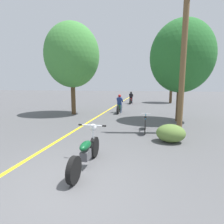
{
  "coord_description": "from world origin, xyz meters",
  "views": [
    {
      "loc": [
        1.79,
        -3.35,
        2.2
      ],
      "look_at": [
        0.06,
        4.8,
        0.9
      ],
      "focal_mm": 28.0,
      "sensor_mm": 36.0,
      "label": 1
    }
  ],
  "objects_px": {
    "roadside_tree_right_near": "(182,57)",
    "bicycle_parked": "(145,124)",
    "motorcycle_foreground": "(86,152)",
    "motorcycle_rider_far": "(131,99)",
    "roadside_tree_right_far": "(172,72)",
    "roadside_tree_left": "(72,56)",
    "motorcycle_rider_lead": "(119,106)",
    "utility_pole": "(184,50)"
  },
  "relations": [
    {
      "from": "motorcycle_rider_lead",
      "to": "motorcycle_rider_far",
      "type": "relative_size",
      "value": 0.92
    },
    {
      "from": "roadside_tree_left",
      "to": "motorcycle_rider_far",
      "type": "distance_m",
      "value": 10.0
    },
    {
      "from": "roadside_tree_right_far",
      "to": "motorcycle_foreground",
      "type": "distance_m",
      "value": 19.13
    },
    {
      "from": "utility_pole",
      "to": "roadside_tree_right_near",
      "type": "relative_size",
      "value": 1.21
    },
    {
      "from": "roadside_tree_right_far",
      "to": "bicycle_parked",
      "type": "distance_m",
      "value": 14.99
    },
    {
      "from": "roadside_tree_right_near",
      "to": "roadside_tree_left",
      "type": "distance_m",
      "value": 7.41
    },
    {
      "from": "motorcycle_foreground",
      "to": "motorcycle_rider_far",
      "type": "distance_m",
      "value": 16.57
    },
    {
      "from": "utility_pole",
      "to": "roadside_tree_left",
      "type": "height_order",
      "value": "utility_pole"
    },
    {
      "from": "motorcycle_rider_lead",
      "to": "motorcycle_rider_far",
      "type": "distance_m",
      "value": 7.21
    },
    {
      "from": "utility_pole",
      "to": "roadside_tree_right_far",
      "type": "bearing_deg",
      "value": 85.16
    },
    {
      "from": "roadside_tree_right_far",
      "to": "roadside_tree_left",
      "type": "distance_m",
      "value": 13.22
    },
    {
      "from": "utility_pole",
      "to": "motorcycle_foreground",
      "type": "bearing_deg",
      "value": -126.45
    },
    {
      "from": "roadside_tree_right_near",
      "to": "roadside_tree_left",
      "type": "height_order",
      "value": "roadside_tree_left"
    },
    {
      "from": "roadside_tree_left",
      "to": "motorcycle_rider_lead",
      "type": "relative_size",
      "value": 3.27
    },
    {
      "from": "roadside_tree_left",
      "to": "motorcycle_foreground",
      "type": "height_order",
      "value": "roadside_tree_left"
    },
    {
      "from": "roadside_tree_right_near",
      "to": "motorcycle_rider_far",
      "type": "distance_m",
      "value": 10.9
    },
    {
      "from": "roadside_tree_right_near",
      "to": "bicycle_parked",
      "type": "distance_m",
      "value": 4.89
    },
    {
      "from": "roadside_tree_right_near",
      "to": "bicycle_parked",
      "type": "height_order",
      "value": "roadside_tree_right_near"
    },
    {
      "from": "motorcycle_foreground",
      "to": "bicycle_parked",
      "type": "distance_m",
      "value": 4.27
    },
    {
      "from": "roadside_tree_right_far",
      "to": "motorcycle_foreground",
      "type": "xyz_separation_m",
      "value": [
        -4.2,
        -18.36,
        -3.34
      ]
    },
    {
      "from": "roadside_tree_left",
      "to": "motorcycle_foreground",
      "type": "distance_m",
      "value": 9.69
    },
    {
      "from": "motorcycle_rider_lead",
      "to": "roadside_tree_left",
      "type": "bearing_deg",
      "value": -156.97
    },
    {
      "from": "roadside_tree_left",
      "to": "motorcycle_rider_lead",
      "type": "xyz_separation_m",
      "value": [
        3.27,
        1.39,
        -3.74
      ]
    },
    {
      "from": "utility_pole",
      "to": "roadside_tree_left",
      "type": "xyz_separation_m",
      "value": [
        -6.93,
        3.92,
        0.6
      ]
    },
    {
      "from": "utility_pole",
      "to": "motorcycle_rider_lead",
      "type": "relative_size",
      "value": 3.56
    },
    {
      "from": "roadside_tree_right_far",
      "to": "motorcycle_rider_far",
      "type": "xyz_separation_m",
      "value": [
        -4.7,
        -1.8,
        -3.23
      ]
    },
    {
      "from": "roadside_tree_right_far",
      "to": "motorcycle_foreground",
      "type": "height_order",
      "value": "roadside_tree_right_far"
    },
    {
      "from": "utility_pole",
      "to": "motorcycle_foreground",
      "type": "height_order",
      "value": "utility_pole"
    },
    {
      "from": "motorcycle_rider_lead",
      "to": "utility_pole",
      "type": "bearing_deg",
      "value": -55.38
    },
    {
      "from": "roadside_tree_right_near",
      "to": "roadside_tree_right_far",
      "type": "bearing_deg",
      "value": 85.87
    },
    {
      "from": "roadside_tree_right_far",
      "to": "bicycle_parked",
      "type": "xyz_separation_m",
      "value": [
        -2.74,
        -14.34,
        -3.39
      ]
    },
    {
      "from": "roadside_tree_left",
      "to": "bicycle_parked",
      "type": "distance_m",
      "value": 7.76
    },
    {
      "from": "roadside_tree_right_far",
      "to": "motorcycle_rider_far",
      "type": "relative_size",
      "value": 2.56
    },
    {
      "from": "roadside_tree_right_far",
      "to": "roadside_tree_left",
      "type": "xyz_separation_m",
      "value": [
        -8.15,
        -10.4,
        0.52
      ]
    },
    {
      "from": "roadside_tree_left",
      "to": "motorcycle_rider_far",
      "type": "bearing_deg",
      "value": 68.19
    },
    {
      "from": "utility_pole",
      "to": "roadside_tree_left",
      "type": "relative_size",
      "value": 1.09
    },
    {
      "from": "roadside_tree_left",
      "to": "roadside_tree_right_far",
      "type": "bearing_deg",
      "value": 51.94
    },
    {
      "from": "utility_pole",
      "to": "motorcycle_rider_far",
      "type": "xyz_separation_m",
      "value": [
        -3.49,
        12.52,
        -3.15
      ]
    },
    {
      "from": "roadside_tree_right_far",
      "to": "motorcycle_rider_lead",
      "type": "height_order",
      "value": "roadside_tree_right_far"
    },
    {
      "from": "motorcycle_rider_far",
      "to": "bicycle_parked",
      "type": "bearing_deg",
      "value": -81.09
    },
    {
      "from": "motorcycle_foreground",
      "to": "bicycle_parked",
      "type": "relative_size",
      "value": 1.28
    },
    {
      "from": "motorcycle_foreground",
      "to": "motorcycle_rider_lead",
      "type": "xyz_separation_m",
      "value": [
        -0.68,
        9.35,
        0.12
      ]
    }
  ]
}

